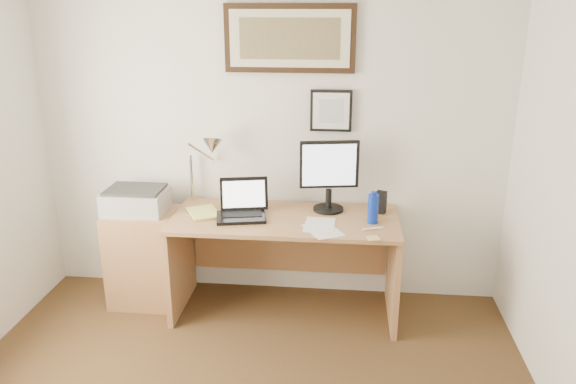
# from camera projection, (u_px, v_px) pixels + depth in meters

# --- Properties ---
(wall_back) EXTENTS (3.50, 0.02, 2.50)m
(wall_back) POSITION_uv_depth(u_px,v_px,m) (270.00, 136.00, 4.16)
(wall_back) COLOR silver
(wall_back) RESTS_ON ground
(side_cabinet) EXTENTS (0.50, 0.40, 0.73)m
(side_cabinet) POSITION_uv_depth(u_px,v_px,m) (145.00, 257.00, 4.23)
(side_cabinet) COLOR #996940
(side_cabinet) RESTS_ON floor
(water_bottle) EXTENTS (0.07, 0.07, 0.21)m
(water_bottle) POSITION_uv_depth(u_px,v_px,m) (373.00, 209.00, 3.83)
(water_bottle) COLOR #0C29A7
(water_bottle) RESTS_ON desk
(bottle_cap) EXTENTS (0.04, 0.04, 0.02)m
(bottle_cap) POSITION_uv_depth(u_px,v_px,m) (374.00, 193.00, 3.79)
(bottle_cap) COLOR #0C29A7
(bottle_cap) RESTS_ON water_bottle
(speaker) EXTENTS (0.09, 0.08, 0.16)m
(speaker) POSITION_uv_depth(u_px,v_px,m) (381.00, 202.00, 4.02)
(speaker) COLOR black
(speaker) RESTS_ON desk
(paper_sheet_a) EXTENTS (0.30, 0.34, 0.00)m
(paper_sheet_a) POSITION_uv_depth(u_px,v_px,m) (323.00, 230.00, 3.73)
(paper_sheet_a) COLOR white
(paper_sheet_a) RESTS_ON desk
(paper_sheet_b) EXTENTS (0.22, 0.30, 0.00)m
(paper_sheet_b) POSITION_uv_depth(u_px,v_px,m) (319.00, 225.00, 3.81)
(paper_sheet_b) COLOR white
(paper_sheet_b) RESTS_ON desk
(sticky_pad) EXTENTS (0.09, 0.09, 0.01)m
(sticky_pad) POSITION_uv_depth(u_px,v_px,m) (373.00, 238.00, 3.59)
(sticky_pad) COLOR #D9C267
(sticky_pad) RESTS_ON desk
(marker_pen) EXTENTS (0.14, 0.06, 0.02)m
(marker_pen) POSITION_uv_depth(u_px,v_px,m) (373.00, 229.00, 3.74)
(marker_pen) COLOR white
(marker_pen) RESTS_ON desk
(book) EXTENTS (0.30, 0.33, 0.02)m
(book) POSITION_uv_depth(u_px,v_px,m) (190.00, 215.00, 3.98)
(book) COLOR #DCDB67
(book) RESTS_ON desk
(desk) EXTENTS (1.60, 0.70, 0.75)m
(desk) POSITION_uv_depth(u_px,v_px,m) (286.00, 243.00, 4.11)
(desk) COLOR #996940
(desk) RESTS_ON floor
(laptop) EXTENTS (0.38, 0.36, 0.26)m
(laptop) POSITION_uv_depth(u_px,v_px,m) (242.00, 209.00, 3.96)
(laptop) COLOR black
(laptop) RESTS_ON desk
(lcd_monitor) EXTENTS (0.42, 0.22, 0.52)m
(lcd_monitor) POSITION_uv_depth(u_px,v_px,m) (329.00, 172.00, 3.99)
(lcd_monitor) COLOR black
(lcd_monitor) RESTS_ON desk
(printer) EXTENTS (0.44, 0.34, 0.18)m
(printer) POSITION_uv_depth(u_px,v_px,m) (136.00, 200.00, 4.10)
(printer) COLOR #A3A3A6
(printer) RESTS_ON side_cabinet
(desk_lamp) EXTENTS (0.29, 0.27, 0.53)m
(desk_lamp) POSITION_uv_depth(u_px,v_px,m) (210.00, 149.00, 4.04)
(desk_lamp) COLOR silver
(desk_lamp) RESTS_ON desk
(picture_large) EXTENTS (0.92, 0.04, 0.47)m
(picture_large) POSITION_uv_depth(u_px,v_px,m) (290.00, 39.00, 3.89)
(picture_large) COLOR black
(picture_large) RESTS_ON wall_back
(picture_small) EXTENTS (0.30, 0.03, 0.30)m
(picture_small) POSITION_uv_depth(u_px,v_px,m) (331.00, 111.00, 4.03)
(picture_small) COLOR black
(picture_small) RESTS_ON wall_back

